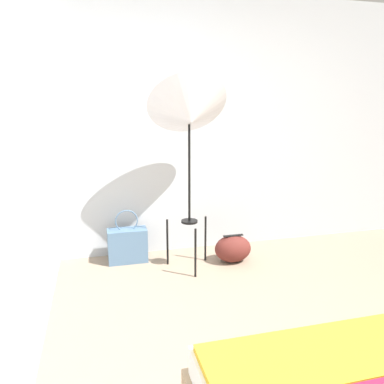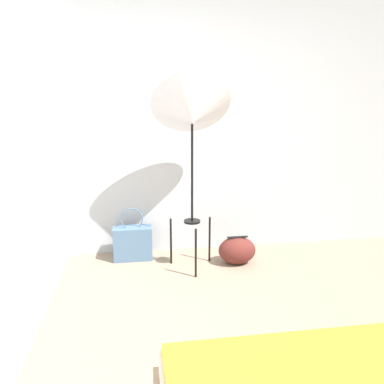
{
  "view_description": "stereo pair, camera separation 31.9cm",
  "coord_description": "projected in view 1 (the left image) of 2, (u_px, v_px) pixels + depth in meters",
  "views": [
    {
      "loc": [
        -0.94,
        -1.47,
        1.53
      ],
      "look_at": [
        -0.16,
        1.54,
        0.8
      ],
      "focal_mm": 35.0,
      "sensor_mm": 36.0,
      "label": 1
    },
    {
      "loc": [
        -0.63,
        -1.54,
        1.53
      ],
      "look_at": [
        -0.16,
        1.54,
        0.8
      ],
      "focal_mm": 35.0,
      "sensor_mm": 36.0,
      "label": 2
    }
  ],
  "objects": [
    {
      "name": "wall_back",
      "position": [
        189.0,
        128.0,
        3.83
      ],
      "size": [
        8.0,
        0.05,
        2.6
      ],
      "color": "#B7BCC1",
      "rests_on": "ground_plane"
    },
    {
      "name": "wall_side_left",
      "position": [
        22.0,
        144.0,
        2.28
      ],
      "size": [
        0.05,
        8.0,
        2.6
      ],
      "color": "#B7BCC1",
      "rests_on": "ground_plane"
    },
    {
      "name": "photo_umbrella",
      "position": [
        189.0,
        114.0,
        3.29
      ],
      "size": [
        0.73,
        0.67,
        1.8
      ],
      "color": "black",
      "rests_on": "ground_plane"
    },
    {
      "name": "tote_bag",
      "position": [
        128.0,
        245.0,
        3.71
      ],
      "size": [
        0.38,
        0.18,
        0.53
      ],
      "color": "slate",
      "rests_on": "ground_plane"
    },
    {
      "name": "duffel_bag",
      "position": [
        233.0,
        249.0,
        3.72
      ],
      "size": [
        0.37,
        0.27,
        0.28
      ],
      "color": "#5B231E",
      "rests_on": "ground_plane"
    }
  ]
}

